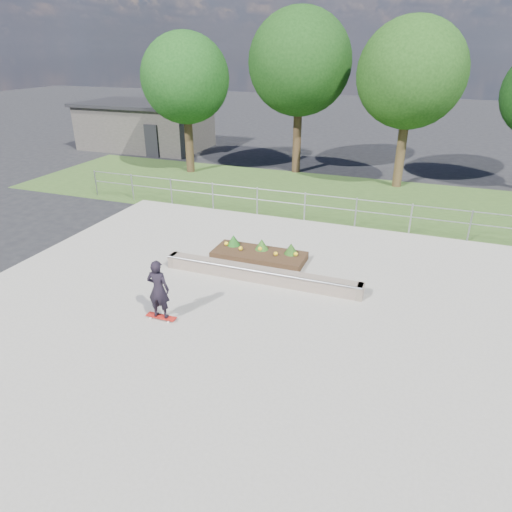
# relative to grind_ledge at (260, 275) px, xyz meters

# --- Properties ---
(ground) EXTENTS (120.00, 120.00, 0.00)m
(ground) POSITION_rel_grind_ledge_xyz_m (-0.14, -2.02, -0.26)
(ground) COLOR black
(ground) RESTS_ON ground
(grass_verge) EXTENTS (30.00, 8.00, 0.02)m
(grass_verge) POSITION_rel_grind_ledge_xyz_m (-0.14, 8.98, -0.25)
(grass_verge) COLOR #2D471C
(grass_verge) RESTS_ON ground
(concrete_slab) EXTENTS (15.00, 15.00, 0.06)m
(concrete_slab) POSITION_rel_grind_ledge_xyz_m (-0.14, -2.02, -0.23)
(concrete_slab) COLOR gray
(concrete_slab) RESTS_ON ground
(fence) EXTENTS (20.06, 0.06, 1.20)m
(fence) POSITION_rel_grind_ledge_xyz_m (-0.14, 5.48, 0.51)
(fence) COLOR gray
(fence) RESTS_ON ground
(building) EXTENTS (8.40, 5.40, 3.00)m
(building) POSITION_rel_grind_ledge_xyz_m (-14.14, 15.98, 1.25)
(building) COLOR #33302D
(building) RESTS_ON ground
(tree_far_left) EXTENTS (4.55, 4.55, 7.15)m
(tree_far_left) POSITION_rel_grind_ledge_xyz_m (-8.14, 10.98, 4.59)
(tree_far_left) COLOR #312213
(tree_far_left) RESTS_ON ground
(tree_mid_left) EXTENTS (5.25, 5.25, 8.25)m
(tree_mid_left) POSITION_rel_grind_ledge_xyz_m (-2.64, 12.98, 5.34)
(tree_mid_left) COLOR #302013
(tree_mid_left) RESTS_ON ground
(tree_mid_right) EXTENTS (4.90, 4.90, 7.70)m
(tree_mid_right) POSITION_rel_grind_ledge_xyz_m (2.86, 11.98, 4.97)
(tree_mid_right) COLOR #362715
(tree_mid_right) RESTS_ON ground
(grind_ledge) EXTENTS (6.00, 0.44, 0.43)m
(grind_ledge) POSITION_rel_grind_ledge_xyz_m (0.00, 0.00, 0.00)
(grind_ledge) COLOR #6B5B4F
(grind_ledge) RESTS_ON concrete_slab
(planter_bed) EXTENTS (3.00, 1.20, 0.61)m
(planter_bed) POSITION_rel_grind_ledge_xyz_m (-0.56, 1.45, -0.02)
(planter_bed) COLOR black
(planter_bed) RESTS_ON concrete_slab
(skateboarder) EXTENTS (0.80, 0.42, 1.64)m
(skateboarder) POSITION_rel_grind_ledge_xyz_m (-1.64, -2.84, 0.65)
(skateboarder) COLOR white
(skateboarder) RESTS_ON concrete_slab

